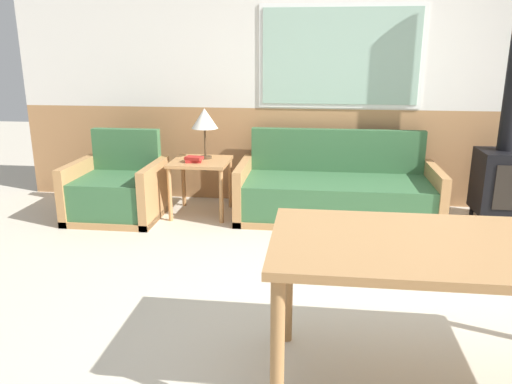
# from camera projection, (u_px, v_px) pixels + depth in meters

# --- Properties ---
(ground_plane) EXTENTS (16.00, 16.00, 0.00)m
(ground_plane) POSITION_uv_depth(u_px,v_px,m) (386.00, 337.00, 2.83)
(ground_plane) COLOR beige
(wall_back) EXTENTS (7.20, 0.09, 2.70)m
(wall_back) POSITION_uv_depth(u_px,v_px,m) (361.00, 72.00, 4.97)
(wall_back) COLOR #AD7A4C
(wall_back) RESTS_ON ground_plane
(couch) EXTENTS (1.88, 0.84, 0.81)m
(couch) POSITION_uv_depth(u_px,v_px,m) (336.00, 194.00, 4.79)
(couch) COLOR #B27F4C
(couch) RESTS_ON ground_plane
(armchair) EXTENTS (0.84, 0.76, 0.82)m
(armchair) POSITION_uv_depth(u_px,v_px,m) (117.00, 192.00, 4.81)
(armchair) COLOR #B27F4C
(armchair) RESTS_ON ground_plane
(side_table) EXTENTS (0.55, 0.55, 0.54)m
(side_table) POSITION_uv_depth(u_px,v_px,m) (201.00, 169.00, 4.84)
(side_table) COLOR #B27F4C
(side_table) RESTS_ON ground_plane
(table_lamp) EXTENTS (0.25, 0.25, 0.49)m
(table_lamp) POSITION_uv_depth(u_px,v_px,m) (205.00, 119.00, 4.80)
(table_lamp) COLOR #4C3823
(table_lamp) RESTS_ON side_table
(book_stack) EXTENTS (0.18, 0.14, 0.06)m
(book_stack) POSITION_uv_depth(u_px,v_px,m) (194.00, 159.00, 4.73)
(book_stack) COLOR #B22823
(book_stack) RESTS_ON side_table
(dining_table) EXTENTS (1.88, 0.81, 0.76)m
(dining_table) POSITION_uv_depth(u_px,v_px,m) (484.00, 260.00, 2.19)
(dining_table) COLOR #9E7042
(dining_table) RESTS_ON ground_plane
(wood_stove) EXTENTS (0.45, 0.45, 2.58)m
(wood_stove) POSITION_uv_depth(u_px,v_px,m) (506.00, 149.00, 4.56)
(wood_stove) COLOR black
(wood_stove) RESTS_ON ground_plane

